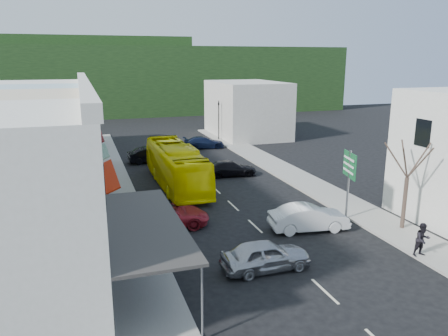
{
  "coord_description": "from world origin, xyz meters",
  "views": [
    {
      "loc": [
        -9.52,
        -22.86,
        9.8
      ],
      "look_at": [
        0.0,
        6.0,
        2.2
      ],
      "focal_mm": 35.0,
      "sensor_mm": 36.0,
      "label": 1
    }
  ],
  "objects_px": {
    "pedestrian_left": "(132,208)",
    "traffic_signal": "(219,121)",
    "car_white": "(309,219)",
    "pedestrian_right": "(423,240)",
    "bus": "(176,167)",
    "car_red": "(168,216)",
    "car_silver": "(266,256)",
    "direction_sign": "(348,186)",
    "street_tree": "(407,178)"
  },
  "relations": [
    {
      "from": "pedestrian_left",
      "to": "traffic_signal",
      "type": "bearing_deg",
      "value": -16.45
    },
    {
      "from": "car_white",
      "to": "pedestrian_right",
      "type": "xyz_separation_m",
      "value": [
        3.55,
        -5.14,
        0.3
      ]
    },
    {
      "from": "bus",
      "to": "car_red",
      "type": "distance_m",
      "value": 8.76
    },
    {
      "from": "car_silver",
      "to": "bus",
      "type": "bearing_deg",
      "value": 2.79
    },
    {
      "from": "bus",
      "to": "pedestrian_left",
      "type": "height_order",
      "value": "bus"
    },
    {
      "from": "car_silver",
      "to": "car_white",
      "type": "distance_m",
      "value": 5.8
    },
    {
      "from": "direction_sign",
      "to": "traffic_signal",
      "type": "distance_m",
      "value": 28.84
    },
    {
      "from": "car_silver",
      "to": "street_tree",
      "type": "height_order",
      "value": "street_tree"
    },
    {
      "from": "car_silver",
      "to": "pedestrian_right",
      "type": "relative_size",
      "value": 2.59
    },
    {
      "from": "bus",
      "to": "car_silver",
      "type": "distance_m",
      "value": 15.36
    },
    {
      "from": "pedestrian_left",
      "to": "car_red",
      "type": "bearing_deg",
      "value": -109.94
    },
    {
      "from": "car_silver",
      "to": "pedestrian_left",
      "type": "xyz_separation_m",
      "value": [
        -5.3,
        8.11,
        0.3
      ]
    },
    {
      "from": "bus",
      "to": "car_red",
      "type": "height_order",
      "value": "bus"
    },
    {
      "from": "car_white",
      "to": "traffic_signal",
      "type": "height_order",
      "value": "traffic_signal"
    },
    {
      "from": "car_white",
      "to": "traffic_signal",
      "type": "distance_m",
      "value": 29.86
    },
    {
      "from": "car_silver",
      "to": "car_red",
      "type": "distance_m",
      "value": 7.67
    },
    {
      "from": "direction_sign",
      "to": "street_tree",
      "type": "distance_m",
      "value": 3.44
    },
    {
      "from": "street_tree",
      "to": "bus",
      "type": "bearing_deg",
      "value": 128.86
    },
    {
      "from": "car_red",
      "to": "traffic_signal",
      "type": "relative_size",
      "value": 0.94
    },
    {
      "from": "car_silver",
      "to": "pedestrian_right",
      "type": "xyz_separation_m",
      "value": [
        7.95,
        -1.36,
        0.3
      ]
    },
    {
      "from": "car_silver",
      "to": "traffic_signal",
      "type": "height_order",
      "value": "traffic_signal"
    },
    {
      "from": "bus",
      "to": "street_tree",
      "type": "xyz_separation_m",
      "value": [
        10.67,
        -13.24,
        1.66
      ]
    },
    {
      "from": "bus",
      "to": "car_red",
      "type": "bearing_deg",
      "value": -105.96
    },
    {
      "from": "car_red",
      "to": "street_tree",
      "type": "height_order",
      "value": "street_tree"
    },
    {
      "from": "car_white",
      "to": "pedestrian_left",
      "type": "distance_m",
      "value": 10.63
    },
    {
      "from": "car_silver",
      "to": "car_white",
      "type": "xyz_separation_m",
      "value": [
        4.4,
        3.78,
        0.0
      ]
    },
    {
      "from": "car_silver",
      "to": "direction_sign",
      "type": "distance_m",
      "value": 8.85
    },
    {
      "from": "car_red",
      "to": "traffic_signal",
      "type": "distance_m",
      "value": 28.92
    },
    {
      "from": "car_white",
      "to": "pedestrian_left",
      "type": "xyz_separation_m",
      "value": [
        -9.7,
        4.33,
        0.3
      ]
    },
    {
      "from": "car_silver",
      "to": "car_white",
      "type": "relative_size",
      "value": 1.0
    },
    {
      "from": "car_silver",
      "to": "car_red",
      "type": "bearing_deg",
      "value": 24.86
    },
    {
      "from": "car_white",
      "to": "car_silver",
      "type": "bearing_deg",
      "value": 138.43
    },
    {
      "from": "car_silver",
      "to": "street_tree",
      "type": "distance_m",
      "value": 10.18
    },
    {
      "from": "bus",
      "to": "direction_sign",
      "type": "relative_size",
      "value": 2.61
    },
    {
      "from": "pedestrian_left",
      "to": "bus",
      "type": "bearing_deg",
      "value": -19.03
    },
    {
      "from": "pedestrian_right",
      "to": "direction_sign",
      "type": "distance_m",
      "value": 6.02
    },
    {
      "from": "pedestrian_right",
      "to": "direction_sign",
      "type": "xyz_separation_m",
      "value": [
        -0.5,
        5.88,
        1.22
      ]
    },
    {
      "from": "car_white",
      "to": "pedestrian_left",
      "type": "relative_size",
      "value": 2.59
    },
    {
      "from": "bus",
      "to": "car_white",
      "type": "relative_size",
      "value": 2.64
    },
    {
      "from": "car_red",
      "to": "street_tree",
      "type": "xyz_separation_m",
      "value": [
        13.0,
        -4.84,
        2.51
      ]
    },
    {
      "from": "bus",
      "to": "car_silver",
      "type": "bearing_deg",
      "value": -86.64
    },
    {
      "from": "bus",
      "to": "car_red",
      "type": "xyz_separation_m",
      "value": [
        -2.33,
        -8.4,
        -0.85
      ]
    },
    {
      "from": "street_tree",
      "to": "pedestrian_right",
      "type": "bearing_deg",
      "value": -116.41
    },
    {
      "from": "street_tree",
      "to": "car_white",
      "type": "bearing_deg",
      "value": 161.9
    },
    {
      "from": "pedestrian_left",
      "to": "street_tree",
      "type": "xyz_separation_m",
      "value": [
        14.95,
        -6.04,
        2.21
      ]
    },
    {
      "from": "bus",
      "to": "car_white",
      "type": "height_order",
      "value": "bus"
    },
    {
      "from": "car_silver",
      "to": "pedestrian_right",
      "type": "height_order",
      "value": "pedestrian_right"
    },
    {
      "from": "direction_sign",
      "to": "street_tree",
      "type": "height_order",
      "value": "street_tree"
    },
    {
      "from": "bus",
      "to": "traffic_signal",
      "type": "height_order",
      "value": "traffic_signal"
    },
    {
      "from": "direction_sign",
      "to": "car_red",
      "type": "bearing_deg",
      "value": -178.98
    }
  ]
}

